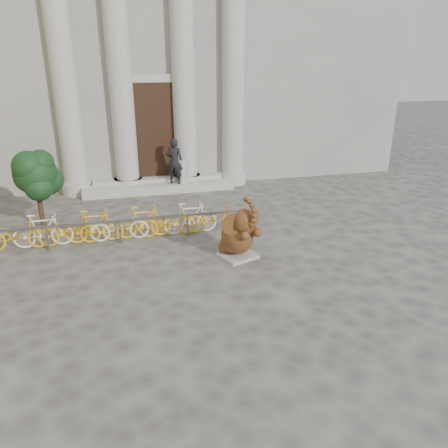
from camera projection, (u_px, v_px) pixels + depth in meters
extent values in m
plane|color=#474442|center=(208.00, 313.00, 9.34)|extent=(80.00, 80.00, 0.00)
cube|color=gray|center=(140.00, 37.00, 20.76)|extent=(22.00, 10.00, 12.00)
cube|color=black|center=(155.00, 132.00, 17.49)|extent=(2.40, 0.16, 4.00)
cylinder|color=#A8A59E|center=(65.00, 89.00, 16.04)|extent=(0.90, 0.90, 8.00)
cylinder|color=#A8A59E|center=(121.00, 88.00, 16.49)|extent=(0.90, 0.90, 8.00)
cylinder|color=#A8A59E|center=(184.00, 87.00, 17.05)|extent=(0.90, 0.90, 8.00)
cylinder|color=#A8A59E|center=(233.00, 87.00, 17.51)|extent=(0.90, 0.90, 8.00)
cube|color=#A8A59E|center=(159.00, 186.00, 17.78)|extent=(6.00, 1.20, 0.36)
cube|color=#A8A59E|center=(238.00, 255.00, 11.92)|extent=(1.13, 1.08, 0.09)
ellipsoid|color=black|center=(234.00, 242.00, 11.96)|extent=(0.96, 0.94, 0.58)
ellipsoid|color=black|center=(238.00, 236.00, 11.73)|extent=(1.19, 1.32, 0.94)
cylinder|color=black|center=(224.00, 248.00, 11.98)|extent=(0.35, 0.35, 0.24)
cylinder|color=black|center=(238.00, 244.00, 12.24)|extent=(0.35, 0.35, 0.24)
cylinder|color=black|center=(240.00, 236.00, 11.29)|extent=(0.39, 0.58, 0.36)
cylinder|color=black|center=(252.00, 232.00, 11.50)|extent=(0.39, 0.58, 0.36)
ellipsoid|color=black|center=(245.00, 222.00, 11.30)|extent=(0.78, 0.76, 0.72)
cylinder|color=black|center=(233.00, 224.00, 11.23)|extent=(0.62, 0.07, 0.61)
cylinder|color=black|center=(252.00, 220.00, 11.56)|extent=(0.51, 0.42, 0.61)
cone|color=beige|center=(246.00, 230.00, 11.16)|extent=(0.17, 0.21, 0.10)
cone|color=beige|center=(253.00, 228.00, 11.27)|extent=(0.08, 0.21, 0.10)
cube|color=slate|center=(119.00, 221.00, 12.59)|extent=(8.00, 0.06, 0.06)
cylinder|color=slate|center=(47.00, 238.00, 12.25)|extent=(0.06, 0.06, 0.70)
cylinder|color=slate|center=(120.00, 232.00, 12.71)|extent=(0.06, 0.06, 0.70)
cylinder|color=slate|center=(188.00, 226.00, 13.17)|extent=(0.06, 0.06, 0.70)
cylinder|color=slate|center=(245.00, 221.00, 13.58)|extent=(0.06, 0.06, 0.70)
imported|color=yellow|center=(16.00, 233.00, 12.23)|extent=(1.70, 0.50, 1.00)
imported|color=white|center=(43.00, 231.00, 12.40)|extent=(1.66, 0.47, 1.00)
imported|color=yellow|center=(69.00, 228.00, 12.56)|extent=(1.70, 0.50, 1.00)
imported|color=yellow|center=(94.00, 226.00, 12.72)|extent=(1.66, 0.47, 1.00)
imported|color=white|center=(119.00, 224.00, 12.88)|extent=(1.70, 0.50, 1.00)
imported|color=yellow|center=(144.00, 222.00, 13.05)|extent=(1.66, 0.47, 1.00)
imported|color=yellow|center=(167.00, 220.00, 13.21)|extent=(1.70, 0.50, 1.00)
imported|color=white|center=(190.00, 218.00, 13.37)|extent=(1.66, 0.47, 1.00)
imported|color=yellow|center=(213.00, 216.00, 13.54)|extent=(1.70, 0.50, 1.00)
cylinder|color=#332114|center=(40.00, 206.00, 13.56)|extent=(0.16, 0.16, 1.56)
sphere|color=black|center=(35.00, 174.00, 13.19)|extent=(1.30, 1.30, 1.30)
sphere|color=black|center=(48.00, 180.00, 13.51)|extent=(0.95, 0.95, 0.95)
sphere|color=black|center=(28.00, 178.00, 13.38)|extent=(0.87, 0.87, 0.87)
sphere|color=black|center=(39.00, 187.00, 13.09)|extent=(0.87, 0.87, 0.87)
sphere|color=black|center=(28.00, 167.00, 12.91)|extent=(0.95, 0.95, 0.95)
sphere|color=black|center=(41.00, 163.00, 13.03)|extent=(0.78, 0.78, 0.78)
imported|color=black|center=(174.00, 161.00, 17.22)|extent=(0.77, 0.64, 1.81)
cylinder|color=#A8A59E|center=(182.00, 181.00, 17.63)|extent=(0.39, 0.39, 0.12)
cylinder|color=#A8A59E|center=(182.00, 172.00, 17.50)|extent=(0.27, 0.27, 0.87)
cylinder|color=#A8A59E|center=(182.00, 161.00, 17.33)|extent=(0.39, 0.39, 0.10)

